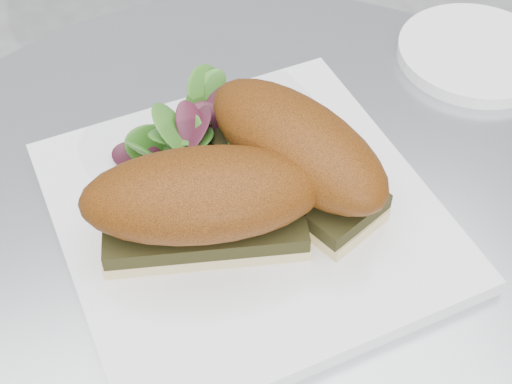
{
  "coord_description": "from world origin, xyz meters",
  "views": [
    {
      "loc": [
        -0.11,
        -0.33,
        1.18
      ],
      "look_at": [
        0.0,
        0.02,
        0.77
      ],
      "focal_mm": 50.0,
      "sensor_mm": 36.0,
      "label": 1
    }
  ],
  "objects_px": {
    "sandwich_left": "(203,202)",
    "sandwich_right": "(296,151)",
    "saucer": "(475,53)",
    "plate": "(247,214)"
  },
  "relations": [
    {
      "from": "plate",
      "to": "sandwich_right",
      "type": "xyz_separation_m",
      "value": [
        0.04,
        0.01,
        0.05
      ]
    },
    {
      "from": "plate",
      "to": "sandwich_left",
      "type": "relative_size",
      "value": 1.52
    },
    {
      "from": "plate",
      "to": "sandwich_left",
      "type": "xyz_separation_m",
      "value": [
        -0.04,
        -0.02,
        0.05
      ]
    },
    {
      "from": "sandwich_left",
      "to": "sandwich_right",
      "type": "height_order",
      "value": "same"
    },
    {
      "from": "sandwich_right",
      "to": "saucer",
      "type": "distance_m",
      "value": 0.27
    },
    {
      "from": "sandwich_left",
      "to": "sandwich_right",
      "type": "xyz_separation_m",
      "value": [
        0.08,
        0.03,
        0.0
      ]
    },
    {
      "from": "sandwich_left",
      "to": "saucer",
      "type": "relative_size",
      "value": 1.23
    },
    {
      "from": "sandwich_right",
      "to": "saucer",
      "type": "bearing_deg",
      "value": 91.86
    },
    {
      "from": "saucer",
      "to": "sandwich_left",
      "type": "bearing_deg",
      "value": -155.73
    },
    {
      "from": "sandwich_left",
      "to": "saucer",
      "type": "distance_m",
      "value": 0.36
    }
  ]
}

